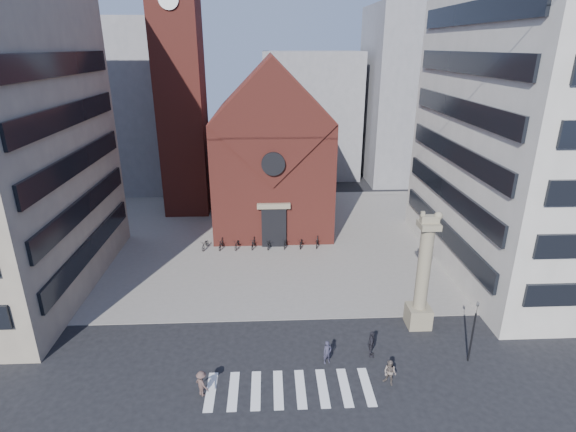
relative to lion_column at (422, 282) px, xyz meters
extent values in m
plane|color=black|center=(-10.01, -3.00, -3.46)|extent=(120.00, 120.00, 0.00)
cube|color=gray|center=(-10.01, 16.00, -3.43)|extent=(46.00, 30.00, 0.05)
cube|color=maroon|center=(-10.01, 22.00, 2.54)|extent=(12.00, 16.00, 12.00)
cube|color=#58201B|center=(-10.01, 22.40, 8.54)|extent=(12.00, 15.40, 12.00)
cube|color=maroon|center=(-10.01, 14.05, 8.54)|extent=(11.76, 0.50, 11.76)
cylinder|color=black|center=(-10.01, 13.60, 5.04)|extent=(2.20, 0.30, 2.20)
cube|color=black|center=(-10.01, 13.85, -1.46)|extent=(2.40, 0.30, 4.00)
cube|color=gray|center=(-10.01, 13.80, 0.84)|extent=(3.20, 0.40, 0.50)
cube|color=maroon|center=(-20.01, 25.00, 11.54)|extent=(5.00, 5.00, 30.00)
cube|color=beige|center=(13.99, 9.00, 12.54)|extent=(18.00, 22.00, 32.00)
cube|color=gray|center=(-30.01, 37.00, 7.54)|extent=(16.00, 14.00, 22.00)
cube|color=gray|center=(-4.01, 42.00, 5.54)|extent=(14.00, 12.00, 18.00)
cube|color=gray|center=(11.99, 39.00, 8.54)|extent=(16.00, 14.00, 24.00)
cube|color=gray|center=(-0.01, 0.00, -2.71)|extent=(1.60, 1.60, 1.50)
cylinder|color=gray|center=(-0.01, 0.00, 1.04)|extent=(0.90, 0.90, 6.00)
cube|color=gray|center=(-0.01, 0.00, 4.24)|extent=(1.30, 1.30, 0.40)
cube|color=gray|center=(-0.01, 0.00, 4.64)|extent=(1.20, 0.50, 0.55)
sphere|color=gray|center=(0.54, 0.00, 4.89)|extent=(0.56, 0.56, 0.56)
cube|color=gray|center=(-0.51, 0.00, 5.04)|extent=(0.25, 0.15, 0.35)
cylinder|color=black|center=(1.99, -4.00, -1.71)|extent=(0.12, 0.12, 3.50)
imported|color=black|center=(1.99, -4.00, 0.44)|extent=(0.13, 0.16, 0.80)
imported|color=#2D2B3D|center=(-6.98, -3.77, -2.67)|extent=(0.67, 0.55, 1.57)
imported|color=#655951|center=(-3.56, -5.84, -2.64)|extent=(1.00, 0.99, 1.63)
imported|color=#222128|center=(-4.10, -3.26, -2.54)|extent=(0.66, 1.15, 1.84)
imported|color=#503B35|center=(-14.45, -6.22, -2.66)|extent=(1.15, 1.14, 1.59)
imported|color=black|center=(-16.76, 13.57, -2.94)|extent=(0.97, 1.87, 0.93)
imported|color=black|center=(-15.18, 13.57, -2.89)|extent=(0.83, 1.79, 1.04)
imported|color=black|center=(-13.61, 13.57, -2.94)|extent=(0.97, 1.87, 0.93)
imported|color=black|center=(-12.04, 13.57, -2.89)|extent=(0.83, 1.79, 1.04)
imported|color=black|center=(-10.47, 13.57, -2.94)|extent=(0.97, 1.87, 0.93)
imported|color=black|center=(-8.89, 13.57, -2.89)|extent=(0.83, 1.79, 1.04)
imported|color=black|center=(-7.32, 13.57, -2.94)|extent=(0.97, 1.87, 0.93)
imported|color=black|center=(-5.75, 13.57, -2.89)|extent=(0.83, 1.79, 1.04)
camera|label=1|loc=(-10.50, -26.79, 15.25)|focal=28.00mm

